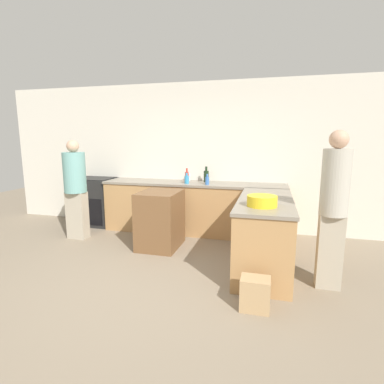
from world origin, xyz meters
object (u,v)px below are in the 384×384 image
Objects in this scene: island_table at (160,219)px; hot_sauce_bottle at (187,177)px; vinegar_bottle_clear at (189,177)px; paper_bag at (255,294)px; water_bottle_blue at (207,180)px; person_by_range at (75,186)px; mixing_bowl at (262,201)px; wine_bottle_dark at (206,176)px; dish_soap_bottle at (187,179)px; range_oven at (96,201)px; person_at_peninsula at (334,204)px.

island_table is 3.56× the size of hot_sauce_bottle.
vinegar_bottle_clear is 0.56× the size of paper_bag.
person_by_range is (-2.12, -0.65, -0.09)m from water_bottle_blue.
vinegar_bottle_clear is at bearing 91.33° from hot_sauce_bottle.
person_by_range is (-1.70, -1.00, -0.09)m from vinegar_bottle_clear.
paper_bag is (3.06, -1.47, -0.73)m from person_by_range.
paper_bag is at bearing -91.27° from mixing_bowl.
mixing_bowl reaches higher than paper_bag.
wine_bottle_dark reaches higher than hot_sauce_bottle.
dish_soap_bottle reaches higher than water_bottle_blue.
wine_bottle_dark is (2.22, 0.13, 0.56)m from range_oven.
wine_bottle_dark reaches higher than water_bottle_blue.
range_oven is at bearing 144.50° from paper_bag.
dish_soap_bottle is (-0.37, 0.04, 0.00)m from water_bottle_blue.
vinegar_bottle_clear is 2.94m from paper_bag.
island_table is at bearing -1.43° from person_by_range.
mixing_bowl is 1.25× the size of wine_bottle_dark.
water_bottle_blue is 2.22m from person_by_range.
water_bottle_blue is (0.42, -0.21, -0.03)m from hot_sauce_bottle.
person_by_range is 5.04× the size of paper_bag.
person_at_peninsula is at bearing -44.28° from wine_bottle_dark.
hot_sauce_bottle is at bearing 129.40° from mixing_bowl.
dish_soap_bottle is (0.05, -0.17, -0.02)m from hot_sauce_bottle.
person_at_peninsula is at bearing -37.62° from hot_sauce_bottle.
island_table is 1.19m from vinegar_bottle_clear.
vinegar_bottle_clear is 0.32m from dish_soap_bottle.
dish_soap_bottle is at bearing 174.40° from water_bottle_blue.
mixing_bowl is 0.19× the size of person_at_peninsula.
water_bottle_blue is 0.11× the size of person_by_range.
person_at_peninsula is (1.72, -1.44, -0.01)m from water_bottle_blue.
wine_bottle_dark is 1.49× the size of vinegar_bottle_clear.
range_oven is at bearing 175.28° from dish_soap_bottle.
hot_sauce_bottle is at bearing 78.78° from island_table.
hot_sauce_bottle is at bearing 120.32° from paper_bag.
range_oven is 4.98× the size of dish_soap_bottle.
dish_soap_bottle reaches higher than mixing_bowl.
paper_bag is (1.36, -2.33, -0.85)m from hot_sauce_bottle.
mixing_bowl is 2.17m from hot_sauce_bottle.
wine_bottle_dark reaches higher than island_table.
dish_soap_bottle is 2.56m from person_at_peninsula.
hot_sauce_bottle is (-1.38, 1.68, 0.04)m from mixing_bowl.
dish_soap_bottle is at bearing -81.15° from vinegar_bottle_clear.
vinegar_bottle_clear is 0.10× the size of person_at_peninsula.
paper_bag is at bearing -59.68° from hot_sauce_bottle.
person_at_peninsula is (2.14, -1.79, -0.01)m from vinegar_bottle_clear.
mixing_bowl is 0.76m from person_at_peninsula.
person_by_range is at bearing 154.39° from paper_bag.
dish_soap_bottle is 0.56× the size of paper_bag.
dish_soap_bottle is 2.66m from paper_bag.
range_oven is 2.37m from water_bottle_blue.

